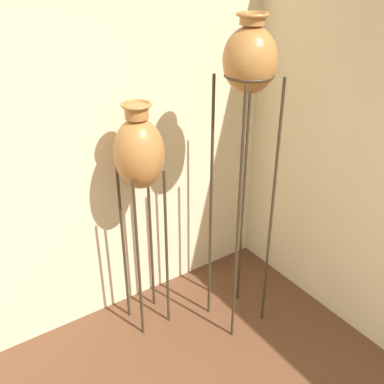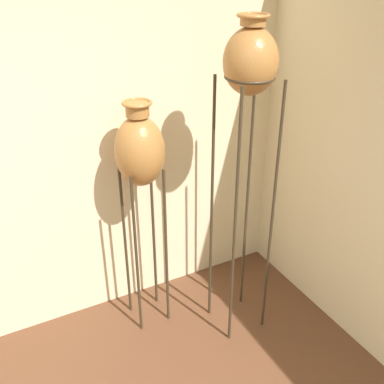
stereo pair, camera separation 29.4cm
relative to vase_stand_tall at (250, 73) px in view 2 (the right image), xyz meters
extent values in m
cylinder|color=#382D1E|center=(-0.14, -0.14, -0.95)|extent=(0.02, 0.02, 1.84)
cylinder|color=#382D1E|center=(0.14, -0.14, -0.95)|extent=(0.02, 0.02, 1.84)
cylinder|color=#382D1E|center=(-0.14, 0.14, -0.95)|extent=(0.02, 0.02, 1.84)
cylinder|color=#382D1E|center=(0.14, 0.14, -0.95)|extent=(0.02, 0.02, 1.84)
torus|color=#382D1E|center=(0.00, 0.00, -0.03)|extent=(0.30, 0.30, 0.02)
ellipsoid|color=#A87038|center=(0.00, 0.00, 0.06)|extent=(0.32, 0.32, 0.38)
cylinder|color=#A87038|center=(0.00, 0.00, 0.28)|extent=(0.14, 0.14, 0.05)
torus|color=#A87038|center=(0.00, 0.00, 0.31)|extent=(0.18, 0.18, 0.02)
cylinder|color=#382D1E|center=(-0.67, 0.24, -1.24)|extent=(0.02, 0.02, 1.26)
cylinder|color=#382D1E|center=(-0.45, 0.24, -1.24)|extent=(0.02, 0.02, 1.26)
cylinder|color=#382D1E|center=(-0.67, 0.46, -1.24)|extent=(0.02, 0.02, 1.26)
cylinder|color=#382D1E|center=(-0.45, 0.46, -1.24)|extent=(0.02, 0.02, 1.26)
torus|color=#382D1E|center=(-0.56, 0.35, -0.61)|extent=(0.23, 0.23, 0.02)
ellipsoid|color=#A87038|center=(-0.56, 0.35, -0.51)|extent=(0.32, 0.32, 0.46)
cylinder|color=#A87038|center=(-0.56, 0.35, -0.23)|extent=(0.14, 0.14, 0.08)
torus|color=#A87038|center=(-0.56, 0.35, -0.19)|extent=(0.19, 0.19, 0.02)
camera|label=1|loc=(-1.74, -1.97, 0.60)|focal=42.00mm
camera|label=2|loc=(-1.48, -2.12, 0.60)|focal=42.00mm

